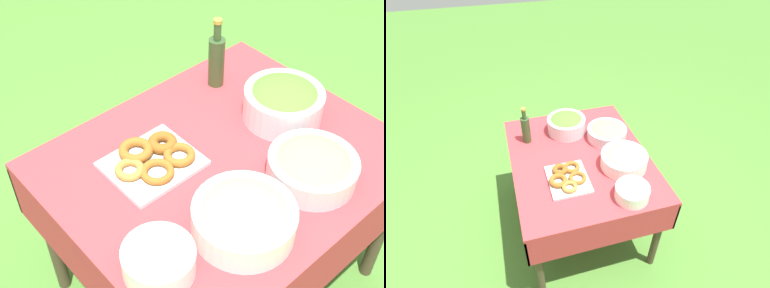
# 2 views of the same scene
# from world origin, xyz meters

# --- Properties ---
(ground_plane) EXTENTS (14.00, 14.00, 0.00)m
(ground_plane) POSITION_xyz_m (0.00, 0.00, 0.00)
(ground_plane) COLOR #477A2D
(picnic_table) EXTENTS (1.10, 0.92, 0.71)m
(picnic_table) POSITION_xyz_m (0.00, 0.00, 0.60)
(picnic_table) COLOR #B73338
(picnic_table) RESTS_ON ground_plane
(salad_bowl) EXTENTS (0.28, 0.28, 0.14)m
(salad_bowl) POSITION_xyz_m (0.30, 0.01, 0.78)
(salad_bowl) COLOR silver
(salad_bowl) RESTS_ON picnic_table
(pasta_bowl) EXTENTS (0.30, 0.30, 0.12)m
(pasta_bowl) POSITION_xyz_m (-0.17, -0.25, 0.77)
(pasta_bowl) COLOR white
(pasta_bowl) RESTS_ON picnic_table
(donut_platter) EXTENTS (0.29, 0.27, 0.05)m
(donut_platter) POSITION_xyz_m (-0.19, 0.13, 0.73)
(donut_platter) COLOR silver
(donut_platter) RESTS_ON picnic_table
(plate_stack) EXTENTS (0.20, 0.20, 0.08)m
(plate_stack) POSITION_xyz_m (-0.43, -0.19, 0.75)
(plate_stack) COLOR white
(plate_stack) RESTS_ON picnic_table
(olive_oil_bottle) EXTENTS (0.06, 0.06, 0.28)m
(olive_oil_bottle) POSITION_xyz_m (0.26, 0.32, 0.81)
(olive_oil_bottle) COLOR #2D4723
(olive_oil_bottle) RESTS_ON picnic_table
(bread_bowl) EXTENTS (0.28, 0.28, 0.11)m
(bread_bowl) POSITION_xyz_m (0.14, -0.25, 0.76)
(bread_bowl) COLOR silver
(bread_bowl) RESTS_ON picnic_table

